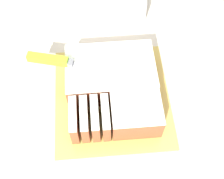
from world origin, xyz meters
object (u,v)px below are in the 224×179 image
Objects in this scene: cake at (114,88)px; storage_box at (105,1)px; knife at (60,61)px; cake_board at (112,97)px.

storage_box is at bearing 90.03° from cake.
knife reaches higher than cake.
cake_board is at bearing -131.21° from cake.
cake is at bearing -89.97° from storage_box.
knife is at bearing -116.65° from storage_box.
cake_board is 1.06× the size of knife.
cake reaches higher than storage_box.
storage_box is (0.00, 0.36, 0.04)m from cake_board.
cake is at bearing -9.98° from knife.
cake_board is 0.18m from knife.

